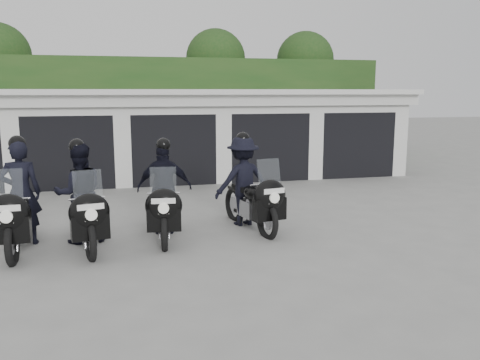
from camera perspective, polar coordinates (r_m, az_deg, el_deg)
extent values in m
plane|color=gray|center=(10.68, -3.86, -5.87)|extent=(80.00, 80.00, 0.00)
cube|color=silver|center=(18.77, -8.47, 5.25)|extent=(16.00, 6.00, 2.80)
cube|color=silver|center=(18.51, -8.52, 9.77)|extent=(16.40, 6.80, 0.16)
cube|color=silver|center=(15.48, -7.41, 8.92)|extent=(16.40, 0.12, 0.40)
cube|color=black|center=(15.95, -7.31, -0.19)|extent=(16.00, 0.06, 0.24)
cube|color=silver|center=(16.11, -24.18, 3.72)|extent=(0.50, 0.50, 2.80)
cube|color=black|center=(16.97, -18.33, 3.34)|extent=(2.60, 2.60, 2.20)
cube|color=silver|center=(15.83, -18.89, 7.96)|extent=(2.60, 0.50, 0.60)
cube|color=silver|center=(15.85, -13.07, 4.24)|extent=(0.50, 0.50, 2.80)
cube|color=black|center=(17.01, -7.86, 3.77)|extent=(2.60, 2.60, 2.20)
cube|color=silver|center=(15.88, -7.57, 8.40)|extent=(2.60, 0.50, 0.60)
cube|color=silver|center=(16.19, -2.00, 4.61)|extent=(0.50, 0.50, 2.80)
cube|color=black|center=(17.60, 2.25, 4.06)|extent=(2.60, 2.60, 2.20)
cube|color=silver|center=(16.51, 3.30, 8.53)|extent=(2.60, 0.50, 0.60)
cube|color=silver|center=(17.09, 8.26, 4.80)|extent=(0.50, 0.50, 2.80)
cube|color=black|center=(18.70, 11.44, 4.22)|extent=(2.60, 2.60, 2.20)
cube|color=silver|center=(17.67, 13.06, 8.39)|extent=(2.60, 0.50, 0.60)
cube|color=silver|center=(18.48, 17.24, 4.84)|extent=(0.50, 0.50, 2.80)
cube|color=#1B3C16|center=(22.70, -9.49, 7.92)|extent=(20.00, 2.00, 4.30)
cylinder|color=black|center=(24.62, -25.09, 6.10)|extent=(0.24, 0.24, 3.30)
sphere|color=#1B3C16|center=(24.63, -2.76, 13.43)|extent=(2.80, 2.80, 2.80)
cylinder|color=black|center=(24.62, -2.71, 7.03)|extent=(0.24, 0.24, 3.30)
sphere|color=#1B3C16|center=(25.88, 7.33, 13.19)|extent=(2.80, 2.80, 2.80)
cylinder|color=black|center=(25.87, 7.19, 7.10)|extent=(0.24, 0.24, 3.30)
torus|color=black|center=(9.52, -24.23, -6.51)|extent=(0.13, 0.83, 0.83)
torus|color=black|center=(11.09, -22.78, -4.15)|extent=(0.13, 0.83, 0.83)
cube|color=#A0A0A5|center=(10.30, -23.46, -4.78)|extent=(0.30, 0.63, 0.37)
cube|color=black|center=(10.33, -23.41, -5.79)|extent=(0.10, 1.49, 0.07)
ellipsoid|color=black|center=(10.03, -23.78, -2.91)|extent=(0.37, 0.66, 0.33)
cube|color=black|center=(10.50, -23.36, -2.20)|extent=(0.30, 0.63, 0.11)
ellipsoid|color=black|center=(9.30, -24.56, -3.49)|extent=(0.72, 0.38, 0.69)
cube|color=black|center=(9.36, -24.44, -5.05)|extent=(0.66, 0.25, 0.46)
cube|color=#B2BFC6|center=(9.25, -24.72, -0.68)|extent=(0.50, 0.13, 0.58)
cylinder|color=silver|center=(9.48, -24.40, -1.96)|extent=(0.64, 0.03, 0.03)
cube|color=white|center=(9.09, -24.84, -2.92)|extent=(0.46, 0.02, 0.10)
cube|color=white|center=(9.17, -24.70, -4.13)|extent=(0.21, 0.02, 0.11)
imported|color=black|center=(10.49, -23.39, -1.34)|extent=(0.73, 0.48, 2.01)
sphere|color=black|center=(10.36, -23.75, 3.77)|extent=(0.31, 0.31, 0.31)
torus|color=black|center=(9.30, -16.48, -6.48)|extent=(0.27, 0.81, 0.81)
torus|color=black|center=(10.83, -17.74, -4.24)|extent=(0.27, 0.81, 0.81)
cube|color=#A0A0A5|center=(10.06, -17.20, -4.82)|extent=(0.40, 0.65, 0.35)
cube|color=black|center=(10.09, -17.13, -5.82)|extent=(0.36, 1.43, 0.07)
ellipsoid|color=black|center=(9.79, -17.16, -2.96)|extent=(0.47, 0.69, 0.32)
cube|color=black|center=(10.25, -17.53, -2.29)|extent=(0.40, 0.65, 0.11)
ellipsoid|color=black|center=(9.09, -16.56, -3.49)|extent=(0.75, 0.49, 0.66)
cube|color=black|center=(9.15, -16.48, -5.04)|extent=(0.67, 0.36, 0.44)
cube|color=#B2BFC6|center=(9.03, -16.73, -0.71)|extent=(0.50, 0.22, 0.56)
cylinder|color=silver|center=(9.26, -16.82, -2.00)|extent=(0.61, 0.15, 0.03)
cube|color=white|center=(8.87, -16.42, -2.92)|extent=(0.44, 0.10, 0.10)
cube|color=white|center=(8.95, -16.39, -4.11)|extent=(0.20, 0.05, 0.11)
imported|color=black|center=(10.24, -17.59, -1.43)|extent=(1.06, 0.90, 1.94)
sphere|color=black|center=(10.11, -17.86, 3.62)|extent=(0.30, 0.30, 0.30)
torus|color=black|center=(9.59, -8.48, -5.73)|extent=(0.20, 0.80, 0.79)
torus|color=black|center=(11.09, -8.36, -3.57)|extent=(0.20, 0.80, 0.79)
cube|color=#A0A0A5|center=(10.34, -8.42, -4.13)|extent=(0.34, 0.62, 0.35)
cube|color=black|center=(10.36, -8.40, -5.09)|extent=(0.24, 1.40, 0.06)
ellipsoid|color=black|center=(10.08, -8.49, -2.36)|extent=(0.42, 0.66, 0.31)
cube|color=black|center=(10.53, -8.46, -1.71)|extent=(0.34, 0.62, 0.11)
ellipsoid|color=black|center=(9.38, -8.56, -2.88)|extent=(0.72, 0.43, 0.65)
cube|color=black|center=(9.44, -8.52, -4.35)|extent=(0.65, 0.31, 0.43)
cube|color=#B2BFC6|center=(9.33, -8.63, -0.25)|extent=(0.49, 0.18, 0.55)
cylinder|color=silver|center=(9.55, -8.57, -1.46)|extent=(0.60, 0.10, 0.03)
cube|color=white|center=(9.17, -8.60, -2.35)|extent=(0.43, 0.06, 0.10)
cube|color=white|center=(9.25, -8.57, -3.48)|extent=(0.19, 0.04, 0.11)
imported|color=black|center=(10.52, -8.47, -0.90)|extent=(1.17, 0.75, 1.89)
sphere|color=black|center=(10.39, -8.60, 3.92)|extent=(0.29, 0.29, 0.29)
torus|color=black|center=(10.21, 3.07, -4.59)|extent=(0.28, 0.82, 0.81)
torus|color=black|center=(11.61, -0.68, -2.80)|extent=(0.28, 0.82, 0.81)
cube|color=#A0A0A5|center=(10.90, 1.02, -3.22)|extent=(0.40, 0.66, 0.36)
cube|color=black|center=(10.93, 1.07, -4.15)|extent=(0.37, 1.44, 0.07)
ellipsoid|color=black|center=(10.66, 1.48, -1.44)|extent=(0.48, 0.70, 0.32)
cube|color=black|center=(11.08, 0.36, -0.89)|extent=(0.40, 0.66, 0.11)
ellipsoid|color=black|center=(10.02, 3.34, -1.81)|extent=(0.76, 0.50, 0.67)
cube|color=black|center=(10.07, 3.33, -3.24)|extent=(0.68, 0.37, 0.45)
cube|color=#B2BFC6|center=(9.96, 3.28, 0.74)|extent=(0.51, 0.22, 0.57)
cylinder|color=silver|center=(10.17, 2.75, -0.47)|extent=(0.62, 0.15, 0.03)
cube|color=white|center=(9.83, 3.88, -1.25)|extent=(0.44, 0.10, 0.10)
cube|color=white|center=(9.90, 3.77, -2.35)|extent=(0.20, 0.06, 0.11)
imported|color=black|center=(11.07, 0.32, -0.09)|extent=(1.37, 0.89, 1.96)
sphere|color=black|center=(10.94, 0.32, 4.64)|extent=(0.30, 0.30, 0.30)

